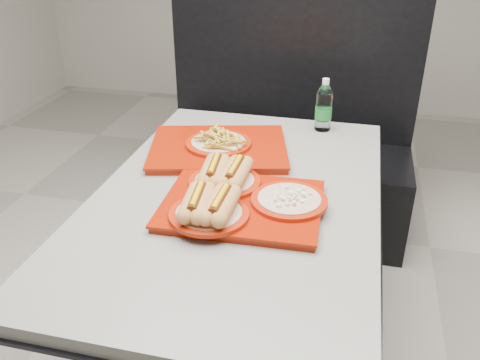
% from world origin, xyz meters
% --- Properties ---
extents(ground, '(6.00, 6.00, 0.00)m').
position_xyz_m(ground, '(0.00, 0.00, 0.00)').
color(ground, gray).
rests_on(ground, ground).
extents(diner_table, '(0.92, 1.42, 0.75)m').
position_xyz_m(diner_table, '(0.00, 0.00, 0.58)').
color(diner_table, black).
rests_on(diner_table, ground).
extents(booth_bench, '(1.30, 0.57, 1.35)m').
position_xyz_m(booth_bench, '(0.00, 1.09, 0.40)').
color(booth_bench, black).
rests_on(booth_bench, ground).
extents(tray_near, '(0.50, 0.43, 0.10)m').
position_xyz_m(tray_near, '(0.02, -0.09, 0.79)').
color(tray_near, maroon).
rests_on(tray_near, diner_table).
extents(tray_far, '(0.59, 0.51, 0.10)m').
position_xyz_m(tray_far, '(-0.14, 0.29, 0.78)').
color(tray_far, maroon).
rests_on(tray_far, diner_table).
extents(water_bottle, '(0.07, 0.07, 0.22)m').
position_xyz_m(water_bottle, '(0.22, 0.60, 0.84)').
color(water_bottle, silver).
rests_on(water_bottle, diner_table).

